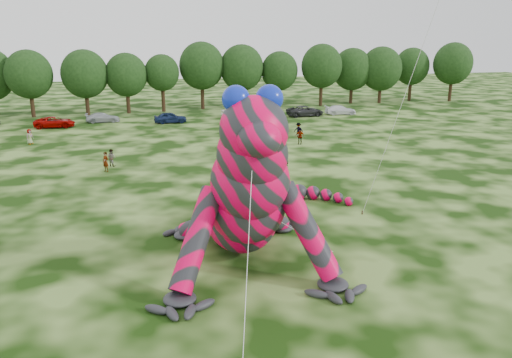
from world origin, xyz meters
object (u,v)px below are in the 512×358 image
object	(u,v)px
tree_12	(279,79)
spectator_3	(300,136)
tree_13	(321,75)
car_3	(103,118)
car_5	(237,112)
car_7	(340,110)
tree_7	(85,83)
tree_15	(381,75)
tree_16	(411,74)
spectator_1	(111,158)
tree_14	(352,76)
car_2	(55,122)
inflatable_gecko	(238,164)
spectator_4	(30,137)
tree_11	(242,76)
car_4	(170,118)
spectator_5	(285,169)
tree_17	(452,72)
tree_8	(127,83)
spectator_0	(106,162)
tree_9	(162,83)
tree_10	(202,76)
spectator_2	(298,130)
car_6	(305,111)
tree_6	(30,84)

from	to	relation	value
tree_12	spectator_3	distance (m)	30.35
tree_13	car_3	size ratio (longest dim) A/B	2.29
car_5	car_7	size ratio (longest dim) A/B	0.92
tree_7	car_7	bearing A→B (deg)	-15.13
tree_15	car_7	bearing A→B (deg)	-139.07
tree_16	spectator_1	distance (m)	63.13
tree_14	car_2	size ratio (longest dim) A/B	1.89
inflatable_gecko	spectator_4	bearing A→B (deg)	119.80
tree_11	car_5	bearing A→B (deg)	-108.61
tree_12	spectator_1	xyz separation A→B (m)	(-26.78, -33.63, -3.71)
car_4	car_5	world-z (taller)	car_4
tree_16	spectator_5	xyz separation A→B (m)	(-38.61, -43.17, -3.89)
car_4	car_5	size ratio (longest dim) A/B	1.01
tree_15	car_4	xyz separation A→B (m)	(-37.61, -11.58, -4.08)
inflatable_gecko	tree_7	size ratio (longest dim) A/B	1.94
spectator_4	car_5	bearing A→B (deg)	-20.00
tree_17	car_3	distance (m)	60.45
tree_8	tree_12	bearing A→B (deg)	1.78
car_7	spectator_1	bearing A→B (deg)	131.10
spectator_0	spectator_4	bearing A→B (deg)	166.54
inflatable_gecko	car_5	size ratio (longest dim) A/B	4.30
tree_9	spectator_5	bearing A→B (deg)	-82.01
car_7	tree_7	bearing A→B (deg)	81.07
tree_12	spectator_0	bearing A→B (deg)	-127.55
tree_13	spectator_5	distance (m)	45.88
tree_7	tree_9	size ratio (longest dim) A/B	1.09
tree_10	spectator_2	world-z (taller)	tree_10
spectator_4	inflatable_gecko	bearing A→B (deg)	-110.44
tree_9	car_2	distance (m)	18.60
tree_10	spectator_0	bearing A→B (deg)	-111.96
tree_8	car_3	distance (m)	9.40
tree_11	spectator_0	distance (m)	41.82
car_2	tree_8	bearing A→B (deg)	-41.11
inflatable_gecko	tree_15	world-z (taller)	tree_15
tree_11	car_6	distance (m)	13.74
tree_10	tree_17	xyz separation A→B (m)	(44.55, -1.92, -0.10)
car_4	spectator_1	size ratio (longest dim) A/B	2.78
tree_7	spectator_1	xyz separation A→B (m)	(3.31, -32.69, -3.96)
tree_11	car_3	distance (m)	23.85
tree_9	car_3	distance (m)	12.63
inflatable_gecko	car_3	distance (m)	46.03
spectator_2	spectator_5	distance (m)	17.76
car_2	spectator_2	world-z (taller)	spectator_2
car_2	tree_13	bearing A→B (deg)	-74.13
tree_14	tree_12	bearing A→B (deg)	-175.82
tree_8	car_3	bearing A→B (deg)	-115.21
tree_6	tree_16	distance (m)	63.06
tree_11	tree_8	bearing A→B (deg)	-176.16
spectator_0	tree_6	bearing A→B (deg)	153.84
inflatable_gecko	tree_12	xyz separation A→B (m)	(20.07, 53.71, -0.10)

